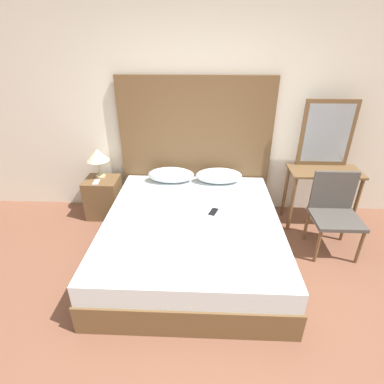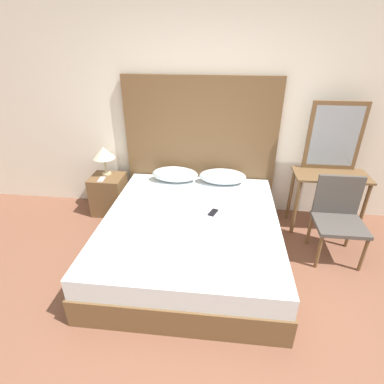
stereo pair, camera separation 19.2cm
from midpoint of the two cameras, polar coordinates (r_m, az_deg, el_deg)
ground_plane at (r=2.72m, az=1.77°, el=-26.77°), size 16.00×16.00×0.00m
wall_back at (r=3.90m, az=4.93°, el=14.97°), size 10.00×0.06×2.70m
bed at (r=3.31m, az=1.48°, el=-8.59°), size 1.86×2.10×0.50m
headboard at (r=3.96m, az=2.98°, el=8.40°), size 1.96×0.05×1.79m
pillow_left at (r=3.90m, az=-1.88°, el=3.36°), size 0.60×0.28×0.19m
pillow_right at (r=3.87m, az=7.25°, el=2.91°), size 0.60×0.28×0.19m
phone_on_bed at (r=3.26m, az=5.73°, el=-3.92°), size 0.12×0.17×0.01m
nightstand at (r=4.23m, az=-14.27°, el=-0.46°), size 0.43×0.39×0.54m
table_lamp at (r=4.08m, az=-15.19°, el=7.12°), size 0.29×0.29×0.38m
phone_on_nightstand at (r=4.04m, az=-15.58°, el=2.32°), size 0.08×0.15×0.01m
vanity_desk at (r=4.01m, az=25.88°, el=1.01°), size 0.85×0.42×0.75m
vanity_mirror at (r=3.98m, az=26.79°, el=9.43°), size 0.62×0.03×0.81m
chair at (r=3.63m, az=27.50°, el=-3.67°), size 0.50×0.47×0.90m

